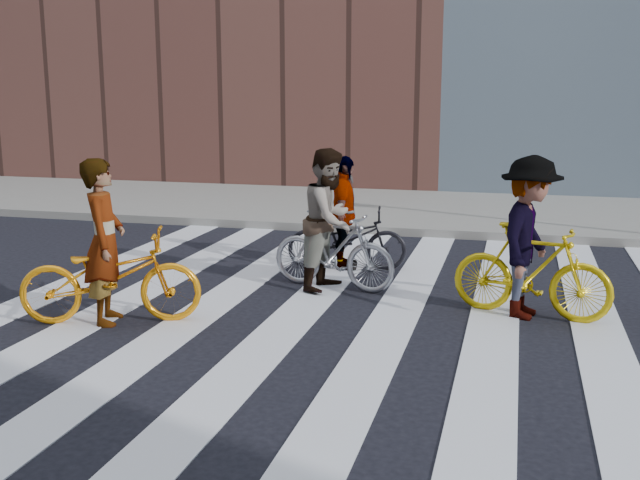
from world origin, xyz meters
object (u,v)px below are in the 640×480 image
at_px(bike_yellow_left, 111,277).
at_px(rider_rear, 344,213).
at_px(rider_left, 104,242).
at_px(rider_mid, 330,220).
at_px(rider_right, 529,238).
at_px(bike_dark_rear, 347,239).
at_px(bike_yellow_right, 532,271).
at_px(bike_silver_mid, 333,250).

height_order(bike_yellow_left, rider_rear, rider_rear).
bearing_deg(bike_yellow_left, rider_left, 70.14).
height_order(rider_left, rider_mid, rider_left).
bearing_deg(bike_yellow_left, rider_right, -92.29).
bearing_deg(bike_dark_rear, rider_right, -134.14).
height_order(rider_left, rider_right, rider_right).
bearing_deg(rider_left, bike_yellow_left, -109.86).
bearing_deg(bike_dark_rear, rider_rear, 80.35).
bearing_deg(bike_yellow_right, rider_left, 120.10).
distance_m(bike_yellow_left, bike_silver_mid, 2.87).
distance_m(rider_mid, rider_rear, 1.10).
bearing_deg(rider_rear, bike_yellow_right, -133.08).
xyz_separation_m(rider_mid, rider_rear, (-0.07, 1.09, -0.10)).
distance_m(bike_yellow_left, bike_yellow_right, 4.71).
relative_size(bike_yellow_right, rider_rear, 1.10).
bearing_deg(bike_dark_rear, rider_left, 137.37).
bearing_deg(rider_rear, rider_left, 138.03).
bearing_deg(rider_rear, rider_mid, 173.78).
relative_size(bike_yellow_right, rider_right, 0.97).
bearing_deg(rider_left, rider_mid, -65.05).
relative_size(rider_left, rider_mid, 1.00).
relative_size(bike_yellow_left, rider_right, 1.07).
distance_m(rider_mid, rider_right, 2.54).
relative_size(bike_silver_mid, rider_mid, 0.94).
bearing_deg(rider_left, rider_rear, -52.19).
distance_m(bike_yellow_left, rider_rear, 3.67).
bearing_deg(rider_mid, rider_right, -92.12).
bearing_deg(bike_silver_mid, rider_left, 145.95).
distance_m(bike_yellow_left, rider_left, 0.40).
distance_m(bike_yellow_right, rider_mid, 2.61).
bearing_deg(rider_mid, bike_dark_rear, 12.64).
relative_size(bike_dark_rear, rider_right, 0.93).
bearing_deg(rider_mid, bike_silver_mid, -78.17).
xyz_separation_m(bike_yellow_right, bike_dark_rear, (-2.53, 1.70, -0.09)).
xyz_separation_m(bike_yellow_left, bike_yellow_right, (4.49, 1.41, 0.02)).
bearing_deg(bike_dark_rear, rider_mid, 171.16).
relative_size(bike_yellow_left, rider_mid, 1.09).
height_order(bike_silver_mid, bike_yellow_right, bike_yellow_right).
distance_m(bike_silver_mid, bike_dark_rear, 1.09).
bearing_deg(rider_right, rider_left, 120.28).
height_order(bike_yellow_right, rider_left, rider_left).
bearing_deg(bike_yellow_right, bike_dark_rear, 68.93).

